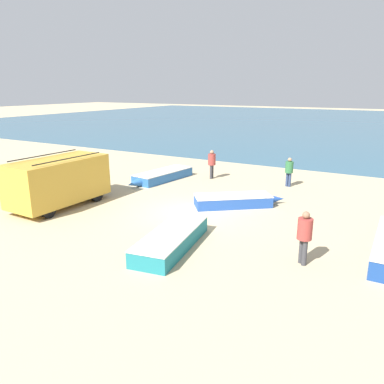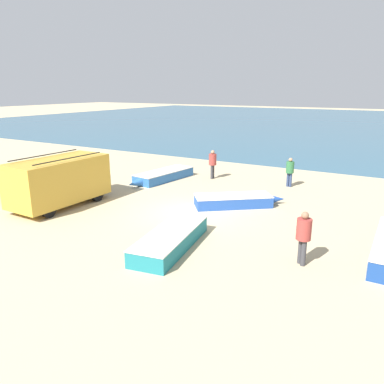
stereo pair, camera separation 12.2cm
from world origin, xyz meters
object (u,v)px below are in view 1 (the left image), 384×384
Objects in this scene: fisherman_2 at (305,233)px; fishing_rowboat_1 at (236,200)px; parked_van at (59,180)px; fisherman_0 at (212,162)px; fisherman_1 at (289,169)px; fishing_rowboat_0 at (162,176)px; fishing_rowboat_2 at (173,238)px.

fishing_rowboat_1 is at bearing -92.76° from fisherman_2.
parked_van is 1.20× the size of fishing_rowboat_1.
fisherman_2 is (4.38, -4.70, 0.81)m from fishing_rowboat_1.
fisherman_2 is at bearing -85.14° from fishing_rowboat_1.
fishing_rowboat_1 is 2.25× the size of fisherman_2.
fishing_rowboat_1 is 6.47m from fisherman_2.
fisherman_0 is 4.81m from fisherman_1.
fisherman_0 is at bearing 90.38° from fishing_rowboat_1.
fishing_rowboat_1 is 5.15m from fisherman_1.
fishing_rowboat_2 reaches higher than fishing_rowboat_0.
fishing_rowboat_0 is 2.87× the size of fisherman_0.
fisherman_1 is at bearing 38.43° from fishing_rowboat_1.
parked_van is at bearing -31.42° from fisherman_1.
parked_van is at bearing 171.39° from fishing_rowboat_1.
fishing_rowboat_2 is 2.98× the size of fisherman_1.
fishing_rowboat_0 is 12.78m from fisherman_2.
fishing_rowboat_2 is (7.36, -1.35, -0.97)m from parked_van.
parked_van reaches higher than fisherman_1.
fisherman_0 is at bearing 135.76° from fishing_rowboat_0.
parked_van is 2.87× the size of fisherman_1.
fishing_rowboat_2 is 4.60m from fisherman_2.
fisherman_1 is 10.17m from fisherman_2.
fisherman_0 is (-3.52, 10.08, 0.78)m from fishing_rowboat_2.
fisherman_0 is at bearing -22.54° from parked_van.
fisherman_0 reaches higher than fisherman_1.
fishing_rowboat_1 is 2.38× the size of fisherman_1.
fishing_rowboat_2 is at bearing -72.78° from fisherman_0.
parked_van is at bearing -115.73° from fisherman_0.
parked_van is 11.82m from fisherman_2.
fishing_rowboat_2 is at bearing 4.97° from fisherman_1.
fisherman_0 is (3.83, 8.74, -0.19)m from parked_van.
fisherman_2 reaches higher than fishing_rowboat_1.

